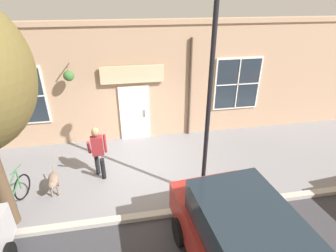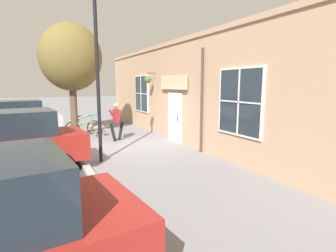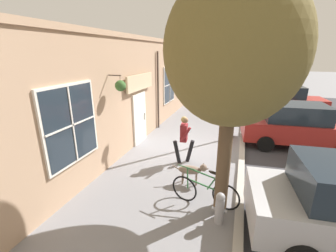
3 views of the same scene
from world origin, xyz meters
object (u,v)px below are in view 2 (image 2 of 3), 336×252
at_px(leaning_bicycle, 83,127).
at_px(parked_car_nearest_curb, 10,120).
at_px(street_tree_by_curb, 71,60).
at_px(dog_on_leash, 98,128).
at_px(parked_car_mid_block, 4,143).
at_px(street_lamp, 97,50).
at_px(pedestrian_walking, 116,118).
at_px(fire_hydrant, 73,126).

relative_size(leaning_bicycle, parked_car_nearest_curb, 0.39).
bearing_deg(parked_car_nearest_curb, street_tree_by_curb, 171.08).
height_order(dog_on_leash, street_tree_by_curb, street_tree_by_curb).
distance_m(leaning_bicycle, parked_car_mid_block, 5.72).
height_order(street_tree_by_curb, street_lamp, street_lamp).
bearing_deg(street_tree_by_curb, street_lamp, 91.40).
distance_m(street_tree_by_curb, parked_car_nearest_curb, 3.84).
height_order(dog_on_leash, street_lamp, street_lamp).
xyz_separation_m(pedestrian_walking, street_lamp, (1.36, 2.83, 2.49)).
distance_m(pedestrian_walking, street_lamp, 4.00).
xyz_separation_m(dog_on_leash, parked_car_nearest_curb, (3.59, -1.20, 0.45)).
height_order(dog_on_leash, parked_car_nearest_curb, parked_car_nearest_curb).
distance_m(leaning_bicycle, street_lamp, 5.80).
distance_m(pedestrian_walking, dog_on_leash, 1.47).
distance_m(pedestrian_walking, parked_car_nearest_curb, 4.82).
bearing_deg(fire_hydrant, parked_car_nearest_curb, 3.80).
xyz_separation_m(leaning_bicycle, street_lamp, (0.29, 4.89, 3.11)).
bearing_deg(parked_car_nearest_curb, leaning_bicycle, 173.16).
bearing_deg(parked_car_nearest_curb, pedestrian_walking, 149.66).
height_order(pedestrian_walking, parked_car_mid_block, parked_car_mid_block).
distance_m(leaning_bicycle, parked_car_nearest_curb, 3.15).
distance_m(dog_on_leash, fire_hydrant, 1.67).
height_order(parked_car_nearest_curb, fire_hydrant, parked_car_nearest_curb).
height_order(pedestrian_walking, street_tree_by_curb, street_tree_by_curb).
bearing_deg(pedestrian_walking, street_lamp, 64.30).
height_order(parked_car_mid_block, street_lamp, street_lamp).
height_order(street_tree_by_curb, fire_hydrant, street_tree_by_curb).
xyz_separation_m(dog_on_leash, street_tree_by_curb, (0.91, -0.78, 3.16)).
bearing_deg(fire_hydrant, pedestrian_walking, 119.91).
distance_m(dog_on_leash, street_lamp, 5.14).
height_order(street_tree_by_curb, leaning_bicycle, street_tree_by_curb).
xyz_separation_m(pedestrian_walking, dog_on_leash, (0.57, -1.23, -0.56)).
relative_size(pedestrian_walking, parked_car_nearest_curb, 0.37).
xyz_separation_m(dog_on_leash, leaning_bicycle, (0.50, -0.83, -0.05)).
bearing_deg(leaning_bicycle, pedestrian_walking, 117.43).
xyz_separation_m(parked_car_mid_block, fire_hydrant, (-2.46, -5.46, -0.48)).
bearing_deg(parked_car_nearest_curb, dog_on_leash, 161.46).
distance_m(street_tree_by_curb, parked_car_mid_block, 6.09).
relative_size(street_tree_by_curb, parked_car_nearest_curb, 1.18).
height_order(pedestrian_walking, parked_car_nearest_curb, parked_car_nearest_curb).
bearing_deg(street_lamp, parked_car_nearest_curb, -61.96).
xyz_separation_m(pedestrian_walking, fire_hydrant, (1.50, -2.61, -0.60)).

